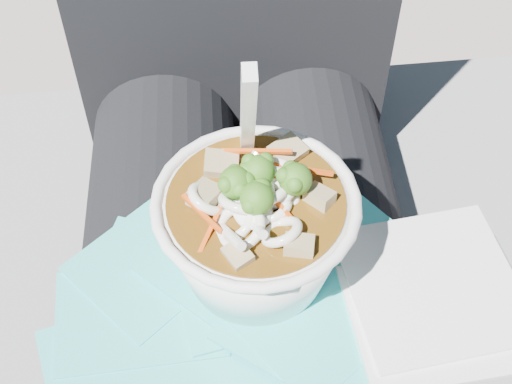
{
  "coord_description": "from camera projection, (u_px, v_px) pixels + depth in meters",
  "views": [
    {
      "loc": [
        -0.02,
        -0.36,
        1.15
      ],
      "look_at": [
        0.0,
        -0.03,
        0.75
      ],
      "focal_mm": 50.0,
      "sensor_mm": 36.0,
      "label": 1
    }
  ],
  "objects": [
    {
      "name": "lap",
      "position": [
        249.0,
        293.0,
        0.68
      ],
      "size": [
        0.32,
        0.48,
        0.16
      ],
      "color": "black",
      "rests_on": "stone_ledge"
    },
    {
      "name": "person_body",
      "position": [
        243.0,
        207.0,
        0.73
      ],
      "size": [
        0.34,
        0.94,
        1.03
      ],
      "color": "black",
      "rests_on": "ground"
    },
    {
      "name": "stone_ledge",
      "position": [
        244.0,
        320.0,
        1.03
      ],
      "size": [
        1.02,
        0.55,
        0.48
      ],
      "primitive_type": "cube",
      "rotation": [
        0.0,
        0.0,
        0.05
      ],
      "color": "slate",
      "rests_on": "ground"
    },
    {
      "name": "napkins",
      "position": [
        429.0,
        300.0,
        0.57
      ],
      "size": [
        0.15,
        0.17,
        0.01
      ],
      "color": "white",
      "rests_on": "plastic_bag"
    },
    {
      "name": "plastic_bag",
      "position": [
        238.0,
        305.0,
        0.58
      ],
      "size": [
        0.35,
        0.35,
        0.02
      ],
      "color": "#2DBBBB",
      "rests_on": "lap"
    },
    {
      "name": "udon_bowl",
      "position": [
        256.0,
        226.0,
        0.55
      ],
      "size": [
        0.16,
        0.16,
        0.2
      ],
      "color": "white",
      "rests_on": "plastic_bag"
    }
  ]
}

